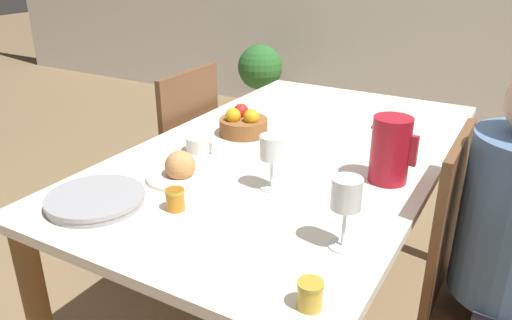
# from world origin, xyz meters

# --- Properties ---
(dining_table) EXTENTS (0.98, 1.67, 0.78)m
(dining_table) POSITION_xyz_m (0.00, 0.00, 0.68)
(dining_table) COLOR silver
(dining_table) RESTS_ON ground_plane
(chair_person_side) EXTENTS (0.42, 0.42, 0.96)m
(chair_person_side) POSITION_xyz_m (0.67, -0.11, 0.51)
(chair_person_side) COLOR brown
(chair_person_side) RESTS_ON ground_plane
(chair_opposite) EXTENTS (0.42, 0.42, 0.96)m
(chair_opposite) POSITION_xyz_m (-0.67, 0.15, 0.51)
(chair_opposite) COLOR brown
(chair_opposite) RESTS_ON ground_plane
(red_pitcher) EXTENTS (0.14, 0.12, 0.20)m
(red_pitcher) POSITION_xyz_m (0.36, -0.09, 0.88)
(red_pitcher) COLOR #A31423
(red_pitcher) RESTS_ON dining_table
(wine_glass_water) EXTENTS (0.07, 0.07, 0.18)m
(wine_glass_water) POSITION_xyz_m (0.38, -0.50, 0.91)
(wine_glass_water) COLOR white
(wine_glass_water) RESTS_ON dining_table
(wine_glass_juice) EXTENTS (0.07, 0.07, 0.16)m
(wine_glass_juice) POSITION_xyz_m (0.09, -0.31, 0.90)
(wine_glass_juice) COLOR white
(wine_glass_juice) RESTS_ON dining_table
(teacup_near_person) EXTENTS (0.15, 0.15, 0.06)m
(teacup_near_person) POSITION_xyz_m (-0.26, -0.19, 0.80)
(teacup_near_person) COLOR silver
(teacup_near_person) RESTS_ON dining_table
(serving_tray) EXTENTS (0.27, 0.27, 0.03)m
(serving_tray) POSITION_xyz_m (-0.28, -0.64, 0.80)
(serving_tray) COLOR #9E9EA3
(serving_tray) RESTS_ON dining_table
(bread_plate) EXTENTS (0.21, 0.21, 0.09)m
(bread_plate) POSITION_xyz_m (-0.19, -0.39, 0.81)
(bread_plate) COLOR silver
(bread_plate) RESTS_ON dining_table
(jam_jar_amber) EXTENTS (0.05, 0.05, 0.06)m
(jam_jar_amber) POSITION_xyz_m (0.40, -0.73, 0.81)
(jam_jar_amber) COLOR gold
(jam_jar_amber) RESTS_ON dining_table
(jam_jar_red) EXTENTS (0.05, 0.05, 0.06)m
(jam_jar_red) POSITION_xyz_m (-0.08, -0.55, 0.81)
(jam_jar_red) COLOR #C67A1E
(jam_jar_red) RESTS_ON dining_table
(fruit_bowl) EXTENTS (0.18, 0.18, 0.11)m
(fruit_bowl) POSITION_xyz_m (-0.22, 0.04, 0.82)
(fruit_bowl) COLOR brown
(fruit_bowl) RESTS_ON dining_table
(potted_plant) EXTENTS (0.38, 0.38, 0.67)m
(potted_plant) POSITION_xyz_m (-1.37, 2.21, 0.43)
(potted_plant) COLOR beige
(potted_plant) RESTS_ON ground_plane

